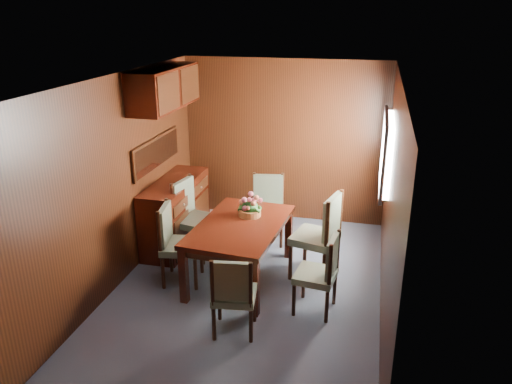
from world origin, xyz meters
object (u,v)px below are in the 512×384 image
(sideboard, at_px, (176,212))
(flower_centerpiece, at_px, (250,205))
(dining_table, at_px, (240,232))
(chair_head, at_px, (233,292))
(chair_left_near, at_px, (175,239))
(chair_right_near, at_px, (322,270))

(sideboard, bearing_deg, flower_centerpiece, -21.30)
(sideboard, height_order, dining_table, sideboard)
(sideboard, bearing_deg, chair_head, -53.67)
(chair_left_near, distance_m, chair_head, 1.28)
(dining_table, bearing_deg, sideboard, 151.91)
(sideboard, relative_size, chair_head, 1.59)
(sideboard, bearing_deg, chair_left_near, -68.14)
(dining_table, xyz_separation_m, chair_left_near, (-0.72, -0.24, -0.07))
(chair_right_near, relative_size, chair_head, 1.02)
(chair_left_near, distance_m, flower_centerpiece, 0.97)
(sideboard, distance_m, chair_left_near, 1.03)
(chair_right_near, relative_size, flower_centerpiece, 3.10)
(sideboard, xyz_separation_m, dining_table, (1.10, -0.71, 0.16))
(dining_table, bearing_deg, flower_centerpiece, 84.55)
(sideboard, bearing_deg, dining_table, -32.84)
(chair_left_near, bearing_deg, dining_table, 98.66)
(chair_head, relative_size, flower_centerpiece, 3.03)
(chair_left_near, height_order, flower_centerpiece, flower_centerpiece)
(chair_right_near, xyz_separation_m, flower_centerpiece, (-0.97, 0.75, 0.35))
(dining_table, distance_m, flower_centerpiece, 0.36)
(chair_right_near, xyz_separation_m, chair_head, (-0.79, -0.61, -0.01))
(chair_left_near, bearing_deg, flower_centerpiece, 113.53)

